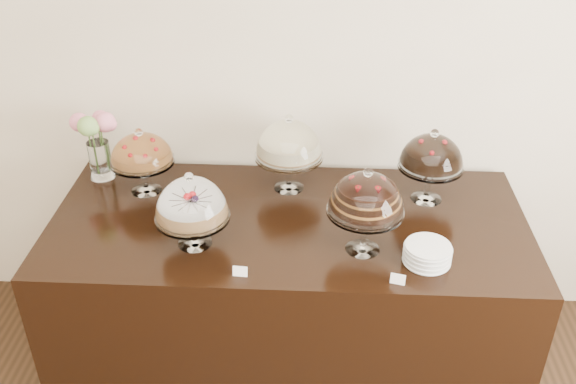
{
  "coord_description": "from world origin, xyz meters",
  "views": [
    {
      "loc": [
        -0.01,
        0.0,
        2.56
      ],
      "look_at": [
        -0.13,
        2.4,
        1.08
      ],
      "focal_mm": 40.0,
      "sensor_mm": 36.0,
      "label": 1
    }
  ],
  "objects_px": {
    "cake_stand_choco_layer": "(366,197)",
    "cake_stand_sugar_sponge": "(191,203)",
    "cake_stand_dark_choco": "(432,155)",
    "plate_stack": "(427,254)",
    "flower_vase": "(96,138)",
    "display_counter": "(289,294)",
    "cake_stand_fruit_tart": "(141,152)",
    "cake_stand_cheesecake": "(289,143)"
  },
  "relations": [
    {
      "from": "cake_stand_cheesecake",
      "to": "flower_vase",
      "type": "xyz_separation_m",
      "value": [
        -0.96,
        0.06,
        -0.03
      ]
    },
    {
      "from": "cake_stand_fruit_tart",
      "to": "cake_stand_sugar_sponge",
      "type": "bearing_deg",
      "value": -53.25
    },
    {
      "from": "cake_stand_cheesecake",
      "to": "cake_stand_dark_choco",
      "type": "height_order",
      "value": "cake_stand_cheesecake"
    },
    {
      "from": "cake_stand_sugar_sponge",
      "to": "cake_stand_dark_choco",
      "type": "relative_size",
      "value": 0.95
    },
    {
      "from": "cake_stand_cheesecake",
      "to": "cake_stand_fruit_tart",
      "type": "xyz_separation_m",
      "value": [
        -0.71,
        -0.06,
        -0.04
      ]
    },
    {
      "from": "display_counter",
      "to": "cake_stand_dark_choco",
      "type": "distance_m",
      "value": 0.98
    },
    {
      "from": "display_counter",
      "to": "cake_stand_sugar_sponge",
      "type": "bearing_deg",
      "value": -152.83
    },
    {
      "from": "cake_stand_cheesecake",
      "to": "flower_vase",
      "type": "relative_size",
      "value": 1.09
    },
    {
      "from": "cake_stand_sugar_sponge",
      "to": "plate_stack",
      "type": "bearing_deg",
      "value": -4.66
    },
    {
      "from": "display_counter",
      "to": "cake_stand_dark_choco",
      "type": "relative_size",
      "value": 5.89
    },
    {
      "from": "cake_stand_choco_layer",
      "to": "cake_stand_cheesecake",
      "type": "xyz_separation_m",
      "value": [
        -0.34,
        0.49,
        -0.01
      ]
    },
    {
      "from": "flower_vase",
      "to": "plate_stack",
      "type": "bearing_deg",
      "value": -21.92
    },
    {
      "from": "cake_stand_dark_choco",
      "to": "plate_stack",
      "type": "height_order",
      "value": "cake_stand_dark_choco"
    },
    {
      "from": "cake_stand_fruit_tart",
      "to": "plate_stack",
      "type": "height_order",
      "value": "cake_stand_fruit_tart"
    },
    {
      "from": "display_counter",
      "to": "flower_vase",
      "type": "xyz_separation_m",
      "value": [
        -0.98,
        0.35,
        0.67
      ]
    },
    {
      "from": "cake_stand_choco_layer",
      "to": "plate_stack",
      "type": "xyz_separation_m",
      "value": [
        0.26,
        -0.08,
        -0.22
      ]
    },
    {
      "from": "flower_vase",
      "to": "display_counter",
      "type": "bearing_deg",
      "value": -19.5
    },
    {
      "from": "display_counter",
      "to": "cake_stand_sugar_sponge",
      "type": "relative_size",
      "value": 6.19
    },
    {
      "from": "cake_stand_cheesecake",
      "to": "flower_vase",
      "type": "distance_m",
      "value": 0.97
    },
    {
      "from": "cake_stand_choco_layer",
      "to": "cake_stand_fruit_tart",
      "type": "bearing_deg",
      "value": 157.65
    },
    {
      "from": "cake_stand_dark_choco",
      "to": "cake_stand_fruit_tart",
      "type": "xyz_separation_m",
      "value": [
        -1.38,
        0.01,
        -0.03
      ]
    },
    {
      "from": "cake_stand_sugar_sponge",
      "to": "flower_vase",
      "type": "bearing_deg",
      "value": 136.33
    },
    {
      "from": "display_counter",
      "to": "cake_stand_cheesecake",
      "type": "distance_m",
      "value": 0.76
    },
    {
      "from": "cake_stand_cheesecake",
      "to": "cake_stand_dark_choco",
      "type": "bearing_deg",
      "value": -5.79
    },
    {
      "from": "cake_stand_choco_layer",
      "to": "cake_stand_dark_choco",
      "type": "distance_m",
      "value": 0.54
    },
    {
      "from": "flower_vase",
      "to": "cake_stand_cheesecake",
      "type": "bearing_deg",
      "value": -3.66
    },
    {
      "from": "cake_stand_dark_choco",
      "to": "flower_vase",
      "type": "height_order",
      "value": "cake_stand_dark_choco"
    },
    {
      "from": "display_counter",
      "to": "flower_vase",
      "type": "height_order",
      "value": "flower_vase"
    },
    {
      "from": "cake_stand_dark_choco",
      "to": "flower_vase",
      "type": "bearing_deg",
      "value": 175.47
    },
    {
      "from": "cake_stand_cheesecake",
      "to": "plate_stack",
      "type": "bearing_deg",
      "value": -43.21
    },
    {
      "from": "plate_stack",
      "to": "cake_stand_sugar_sponge",
      "type": "bearing_deg",
      "value": 175.34
    },
    {
      "from": "display_counter",
      "to": "cake_stand_fruit_tart",
      "type": "bearing_deg",
      "value": 162.85
    },
    {
      "from": "flower_vase",
      "to": "cake_stand_fruit_tart",
      "type": "bearing_deg",
      "value": -25.66
    },
    {
      "from": "cake_stand_fruit_tart",
      "to": "plate_stack",
      "type": "distance_m",
      "value": 1.42
    },
    {
      "from": "cake_stand_fruit_tart",
      "to": "flower_vase",
      "type": "xyz_separation_m",
      "value": [
        -0.26,
        0.12,
        0.0
      ]
    },
    {
      "from": "flower_vase",
      "to": "cake_stand_sugar_sponge",
      "type": "bearing_deg",
      "value": -43.67
    },
    {
      "from": "cake_stand_choco_layer",
      "to": "cake_stand_sugar_sponge",
      "type": "bearing_deg",
      "value": 179.66
    },
    {
      "from": "cake_stand_dark_choco",
      "to": "cake_stand_fruit_tart",
      "type": "distance_m",
      "value": 1.38
    },
    {
      "from": "flower_vase",
      "to": "plate_stack",
      "type": "relative_size",
      "value": 1.87
    },
    {
      "from": "cake_stand_sugar_sponge",
      "to": "cake_stand_choco_layer",
      "type": "relative_size",
      "value": 0.89
    },
    {
      "from": "cake_stand_fruit_tart",
      "to": "plate_stack",
      "type": "relative_size",
      "value": 1.74
    },
    {
      "from": "display_counter",
      "to": "plate_stack",
      "type": "bearing_deg",
      "value": -25.72
    }
  ]
}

